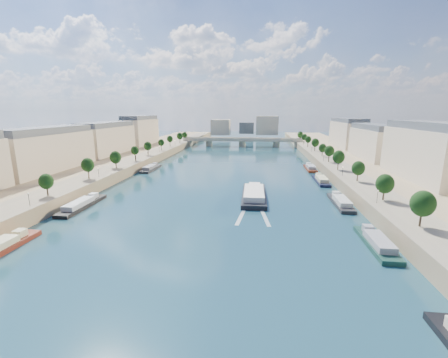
# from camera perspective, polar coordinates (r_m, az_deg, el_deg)

# --- Properties ---
(ground) EXTENTS (700.00, 700.00, 0.00)m
(ground) POSITION_cam_1_polar(r_m,az_deg,el_deg) (153.19, 0.62, 0.39)
(ground) COLOR #0B2A32
(ground) RESTS_ON ground
(quay_left) EXTENTS (44.00, 520.00, 5.00)m
(quay_left) POSITION_cam_1_polar(r_m,az_deg,el_deg) (175.33, -23.50, 1.74)
(quay_left) COLOR #9E8460
(quay_left) RESTS_ON ground
(quay_right) EXTENTS (44.00, 520.00, 5.00)m
(quay_right) POSITION_cam_1_polar(r_m,az_deg,el_deg) (162.00, 26.85, 0.58)
(quay_right) COLOR #9E8460
(quay_right) RESTS_ON ground
(pave_left) EXTENTS (14.00, 520.00, 0.10)m
(pave_left) POSITION_cam_1_polar(r_m,az_deg,el_deg) (167.89, -19.13, 2.54)
(pave_left) COLOR gray
(pave_left) RESTS_ON quay_left
(pave_right) EXTENTS (14.00, 520.00, 0.10)m
(pave_right) POSITION_cam_1_polar(r_m,az_deg,el_deg) (156.93, 21.81, 1.64)
(pave_right) COLOR gray
(pave_right) RESTS_ON quay_right
(trees_left) EXTENTS (4.80, 268.80, 8.26)m
(trees_left) POSITION_cam_1_polar(r_m,az_deg,el_deg) (168.01, -18.36, 4.48)
(trees_left) COLOR #382B1E
(trees_left) RESTS_ON ground
(trees_right) EXTENTS (4.80, 268.80, 8.26)m
(trees_right) POSITION_cam_1_polar(r_m,az_deg,el_deg) (165.12, 20.41, 4.19)
(trees_right) COLOR #382B1E
(trees_right) RESTS_ON ground
(lamps_left) EXTENTS (0.36, 200.36, 4.28)m
(lamps_left) POSITION_cam_1_polar(r_m,az_deg,el_deg) (156.63, -19.28, 2.84)
(lamps_left) COLOR black
(lamps_left) RESTS_ON ground
(lamps_right) EXTENTS (0.36, 200.36, 4.28)m
(lamps_right) POSITION_cam_1_polar(r_m,az_deg,el_deg) (160.13, 19.88, 3.00)
(lamps_right) COLOR black
(lamps_right) RESTS_ON ground
(buildings_left) EXTENTS (16.00, 226.00, 23.20)m
(buildings_left) POSITION_cam_1_polar(r_m,az_deg,el_deg) (190.38, -25.49, 6.61)
(buildings_left) COLOR beige
(buildings_left) RESTS_ON ground
(buildings_right) EXTENTS (16.00, 226.00, 23.20)m
(buildings_right) POSITION_cam_1_polar(r_m,az_deg,el_deg) (175.88, 29.99, 5.73)
(buildings_right) COLOR beige
(buildings_right) RESTS_ON ground
(skyline) EXTENTS (79.00, 42.00, 22.00)m
(skyline) POSITION_cam_1_polar(r_m,az_deg,el_deg) (368.95, 4.76, 9.95)
(skyline) COLOR beige
(skyline) RESTS_ON ground
(bridge) EXTENTS (112.00, 12.00, 8.15)m
(bridge) POSITION_cam_1_polar(r_m,az_deg,el_deg) (286.74, 3.50, 7.23)
(bridge) COLOR #C1B79E
(bridge) RESTS_ON ground
(tour_barge) EXTENTS (9.60, 31.87, 4.31)m
(tour_barge) POSITION_cam_1_polar(r_m,az_deg,el_deg) (116.87, 5.73, -3.00)
(tour_barge) COLOR black
(tour_barge) RESTS_ON ground
(wake) EXTENTS (10.76, 25.98, 0.04)m
(wake) POSITION_cam_1_polar(r_m,az_deg,el_deg) (101.49, 5.54, -6.21)
(wake) COLOR silver
(wake) RESTS_ON ground
(moored_barges_left) EXTENTS (5.00, 159.49, 3.60)m
(moored_barges_left) POSITION_cam_1_polar(r_m,az_deg,el_deg) (110.27, -27.57, -5.65)
(moored_barges_left) COLOR #181734
(moored_barges_left) RESTS_ON ground
(moored_barges_right) EXTENTS (5.00, 160.11, 3.60)m
(moored_barges_right) POSITION_cam_1_polar(r_m,az_deg,el_deg) (114.43, 21.53, -4.43)
(moored_barges_right) COLOR black
(moored_barges_right) RESTS_ON ground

